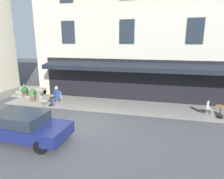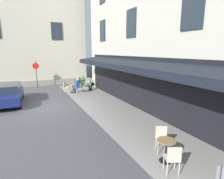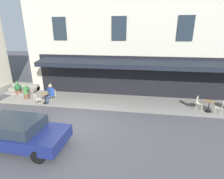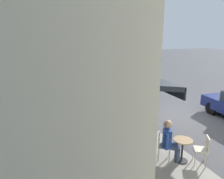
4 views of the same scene
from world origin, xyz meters
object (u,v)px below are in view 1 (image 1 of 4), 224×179
(potted_plant_mid_terrace, at_px, (33,93))
(parked_car_navy, at_px, (23,126))
(cafe_table_streetside, at_px, (51,99))
(potted_plant_under_sign, at_px, (24,89))
(cafe_chair_cream_facing_street, at_px, (42,100))
(cafe_table_near_entrance, at_px, (220,110))
(cafe_chair_cream_corner_right, at_px, (59,97))
(potted_plant_entrance_left, at_px, (25,92))
(cafe_chair_cream_back_row, at_px, (209,107))
(seated_patron_in_blue, at_px, (56,95))
(potted_plant_by_steps, at_px, (57,92))
(potted_plant_entrance_right, at_px, (32,96))

(potted_plant_mid_terrace, height_order, parked_car_navy, parked_car_navy)
(cafe_table_streetside, bearing_deg, parked_car_navy, 106.40)
(potted_plant_under_sign, distance_m, parked_car_navy, 8.51)
(cafe_chair_cream_facing_street, bearing_deg, cafe_table_near_entrance, -175.61)
(cafe_chair_cream_corner_right, xyz_separation_m, parked_car_navy, (-1.05, 5.30, 0.16))
(potted_plant_under_sign, xyz_separation_m, potted_plant_entrance_left, (-0.52, 0.60, -0.06))
(cafe_chair_cream_facing_street, height_order, cafe_chair_cream_corner_right, same)
(cafe_chair_cream_back_row, height_order, seated_patron_in_blue, seated_patron_in_blue)
(cafe_chair_cream_corner_right, height_order, potted_plant_by_steps, potted_plant_by_steps)
(potted_plant_entrance_right, bearing_deg, parked_car_navy, 121.80)
(cafe_chair_cream_back_row, relative_size, cafe_chair_cream_corner_right, 1.00)
(potted_plant_entrance_right, bearing_deg, potted_plant_mid_terrace, -57.62)
(potted_plant_by_steps, relative_size, potted_plant_entrance_left, 1.32)
(cafe_table_streetside, distance_m, potted_plant_entrance_left, 3.49)
(potted_plant_mid_terrace, distance_m, parked_car_navy, 7.20)
(potted_plant_under_sign, bearing_deg, potted_plant_entrance_left, 130.70)
(potted_plant_mid_terrace, bearing_deg, parked_car_navy, 121.86)
(cafe_table_near_entrance, relative_size, potted_plant_entrance_left, 0.86)
(potted_plant_entrance_right, distance_m, potted_plant_by_steps, 1.87)
(cafe_chair_cream_corner_right, relative_size, potted_plant_under_sign, 0.85)
(potted_plant_by_steps, xyz_separation_m, potted_plant_mid_terrace, (1.96, 0.38, -0.15))
(seated_patron_in_blue, xyz_separation_m, potted_plant_mid_terrace, (2.62, -0.98, -0.31))
(cafe_chair_cream_corner_right, bearing_deg, potted_plant_under_sign, -19.99)
(seated_patron_in_blue, distance_m, potted_plant_by_steps, 1.52)
(cafe_table_near_entrance, distance_m, potted_plant_mid_terrace, 13.63)
(cafe_chair_cream_corner_right, distance_m, seated_patron_in_blue, 0.27)
(cafe_table_streetside, relative_size, potted_plant_entrance_left, 0.86)
(potted_plant_under_sign, relative_size, parked_car_navy, 0.25)
(cafe_chair_cream_back_row, distance_m, potted_plant_under_sign, 14.42)
(potted_plant_entrance_right, xyz_separation_m, potted_plant_by_steps, (-1.52, -1.08, 0.14))
(cafe_table_streetside, bearing_deg, cafe_chair_cream_facing_street, 58.25)
(cafe_chair_cream_facing_street, height_order, potted_plant_mid_terrace, cafe_chair_cream_facing_street)
(cafe_chair_cream_corner_right, distance_m, potted_plant_mid_terrace, 2.87)
(cafe_chair_cream_facing_street, xyz_separation_m, cafe_chair_cream_corner_right, (-0.69, -1.06, 0.00))
(potted_plant_mid_terrace, xyz_separation_m, parked_car_navy, (-3.80, 6.11, 0.30))
(cafe_chair_cream_corner_right, distance_m, potted_plant_by_steps, 1.42)
(seated_patron_in_blue, relative_size, potted_plant_under_sign, 1.26)
(cafe_chair_cream_back_row, xyz_separation_m, cafe_chair_cream_corner_right, (10.28, 0.12, 0.00))
(potted_plant_entrance_right, bearing_deg, potted_plant_under_sign, -37.82)
(cafe_chair_cream_facing_street, height_order, potted_plant_under_sign, potted_plant_under_sign)
(potted_plant_under_sign, height_order, potted_plant_mid_terrace, potted_plant_under_sign)
(cafe_table_near_entrance, xyz_separation_m, potted_plant_by_steps, (11.63, -1.36, 0.07))
(cafe_table_streetside, relative_size, potted_plant_mid_terrace, 0.95)
(cafe_table_streetside, height_order, seated_patron_in_blue, seated_patron_in_blue)
(potted_plant_entrance_right, height_order, potted_plant_entrance_left, potted_plant_entrance_left)
(seated_patron_in_blue, relative_size, potted_plant_mid_terrace, 1.70)
(potted_plant_mid_terrace, bearing_deg, potted_plant_by_steps, -169.01)
(cafe_chair_cream_back_row, bearing_deg, cafe_chair_cream_facing_street, 6.12)
(cafe_chair_cream_back_row, xyz_separation_m, parked_car_navy, (9.24, 5.42, 0.16))
(cafe_table_near_entrance, distance_m, seated_patron_in_blue, 10.97)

